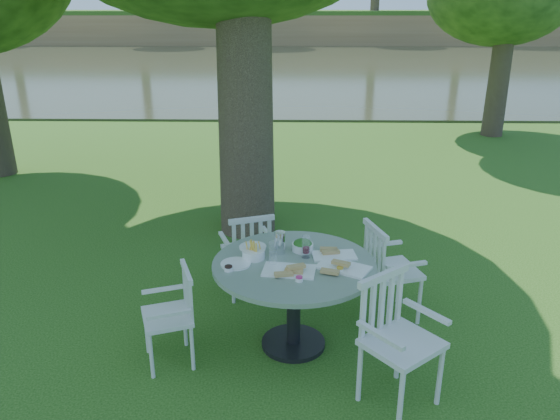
{
  "coord_description": "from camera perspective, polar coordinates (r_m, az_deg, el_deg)",
  "views": [
    {
      "loc": [
        0.12,
        -5.04,
        2.81
      ],
      "look_at": [
        0.0,
        0.2,
        0.85
      ],
      "focal_mm": 35.0,
      "sensor_mm": 36.0,
      "label": 1
    }
  ],
  "objects": [
    {
      "name": "chair_ne",
      "position": [
        5.2,
        10.85,
        -5.64
      ],
      "size": [
        0.56,
        0.58,
        0.94
      ],
      "rotation": [
        0.0,
        0.0,
        -4.42
      ],
      "color": "silver",
      "rests_on": "ground"
    },
    {
      "name": "chair_nw",
      "position": [
        5.49,
        -3.23,
        -4.05
      ],
      "size": [
        0.58,
        0.56,
        0.9
      ],
      "rotation": [
        0.0,
        0.0,
        -2.79
      ],
      "color": "silver",
      "rests_on": "ground"
    },
    {
      "name": "chair_sw",
      "position": [
        4.62,
        -10.74,
        -10.11
      ],
      "size": [
        0.51,
        0.53,
        0.83
      ],
      "rotation": [
        0.0,
        0.0,
        -1.22
      ],
      "color": "silver",
      "rests_on": "ground"
    },
    {
      "name": "tableware",
      "position": [
        4.62,
        0.9,
        -4.71
      ],
      "size": [
        1.25,
        0.77,
        0.2
      ],
      "color": "white",
      "rests_on": "table"
    },
    {
      "name": "chair_se",
      "position": [
        4.18,
        11.67,
        -12.11
      ],
      "size": [
        0.69,
        0.68,
        1.0
      ],
      "rotation": [
        0.0,
        0.0,
        0.69
      ],
      "color": "silver",
      "rests_on": "ground"
    },
    {
      "name": "river",
      "position": [
        28.18,
        1.08,
        14.77
      ],
      "size": [
        100.0,
        28.0,
        0.12
      ],
      "primitive_type": "cube",
      "color": "#2F341F",
      "rests_on": "ground"
    },
    {
      "name": "ground",
      "position": [
        5.77,
        -0.05,
        -8.63
      ],
      "size": [
        140.0,
        140.0,
        0.0
      ],
      "primitive_type": "plane",
      "color": "#1A430D",
      "rests_on": "ground"
    },
    {
      "name": "table",
      "position": [
        4.64,
        1.46,
        -7.27
      ],
      "size": [
        1.37,
        1.37,
        0.81
      ],
      "color": "black",
      "rests_on": "ground"
    }
  ]
}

